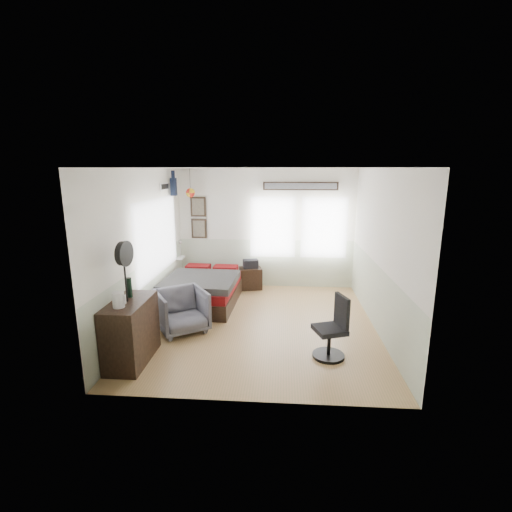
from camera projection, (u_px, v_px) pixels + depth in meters
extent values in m
cube|color=#AB8850|center=(260.00, 324.00, 6.57)|extent=(4.00, 4.50, 0.01)
cube|color=silver|center=(266.00, 229.00, 8.45)|extent=(4.00, 0.02, 2.70)
cube|color=silver|center=(248.00, 293.00, 4.08)|extent=(4.00, 0.02, 2.70)
cube|color=silver|center=(145.00, 248.00, 6.40)|extent=(0.02, 4.50, 2.70)
cube|color=silver|center=(381.00, 252.00, 6.12)|extent=(0.02, 4.50, 2.70)
cube|color=white|center=(260.00, 168.00, 5.95)|extent=(4.00, 4.50, 0.02)
cube|color=beige|center=(266.00, 263.00, 8.62)|extent=(4.00, 0.01, 1.10)
cube|color=beige|center=(148.00, 292.00, 6.59)|extent=(0.01, 4.50, 1.10)
cube|color=beige|center=(377.00, 298.00, 6.30)|extent=(0.01, 4.50, 1.10)
cube|color=silver|center=(157.00, 237.00, 6.91)|extent=(0.03, 2.20, 1.35)
cube|color=silver|center=(273.00, 227.00, 8.39)|extent=(0.95, 0.03, 1.30)
cube|color=silver|center=(324.00, 228.00, 8.30)|extent=(0.95, 0.03, 1.30)
cube|color=black|center=(199.00, 229.00, 8.52)|extent=(0.35, 0.03, 0.45)
cube|color=black|center=(198.00, 207.00, 8.41)|extent=(0.35, 0.03, 0.45)
cube|color=#7F7259|center=(199.00, 229.00, 8.51)|extent=(0.27, 0.01, 0.37)
cube|color=#7F7259|center=(198.00, 207.00, 8.39)|extent=(0.27, 0.01, 0.37)
cube|color=black|center=(301.00, 186.00, 8.14)|extent=(1.65, 0.03, 0.18)
cube|color=gray|center=(301.00, 186.00, 8.12)|extent=(1.58, 0.01, 0.13)
cube|color=white|center=(164.00, 186.00, 7.29)|extent=(0.02, 0.48, 0.14)
sphere|color=red|center=(190.00, 193.00, 8.08)|extent=(0.20, 0.20, 0.20)
cube|color=black|center=(204.00, 296.00, 7.57)|extent=(1.41, 1.95, 0.30)
cube|color=maroon|center=(203.00, 285.00, 7.52)|extent=(1.37, 1.91, 0.17)
cube|color=#373737|center=(201.00, 281.00, 7.28)|extent=(1.44, 1.40, 0.13)
cube|color=maroon|center=(196.00, 268.00, 8.24)|extent=(0.53, 0.35, 0.13)
cube|color=maroon|center=(224.00, 268.00, 8.20)|extent=(0.53, 0.35, 0.13)
cube|color=black|center=(131.00, 331.00, 5.23)|extent=(0.48, 1.00, 0.90)
imported|color=#555561|center=(182.00, 311.00, 6.23)|extent=(1.08, 1.09, 0.72)
cube|color=black|center=(251.00, 278.00, 8.50)|extent=(0.56, 0.49, 0.49)
cylinder|color=black|center=(328.00, 356.00, 5.42)|extent=(0.47, 0.47, 0.04)
cylinder|color=black|center=(329.00, 343.00, 5.38)|extent=(0.05, 0.05, 0.36)
cube|color=#29292D|center=(330.00, 330.00, 5.33)|extent=(0.52, 0.52, 0.07)
cube|color=#29292D|center=(342.00, 311.00, 5.31)|extent=(0.17, 0.37, 0.47)
cylinder|color=silver|center=(118.00, 300.00, 4.88)|extent=(0.15, 0.15, 0.20)
cube|color=silver|center=(125.00, 299.00, 4.87)|extent=(0.02, 0.02, 0.12)
cylinder|color=black|center=(129.00, 287.00, 5.26)|extent=(0.07, 0.07, 0.29)
cylinder|color=black|center=(125.00, 279.00, 5.05)|extent=(0.03, 0.03, 0.66)
cylinder|color=black|center=(123.00, 254.00, 4.97)|extent=(0.11, 0.33, 0.33)
cylinder|color=black|center=(126.00, 254.00, 4.96)|extent=(0.07, 0.35, 0.35)
cube|color=black|center=(251.00, 264.00, 8.42)|extent=(0.37, 0.29, 0.19)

